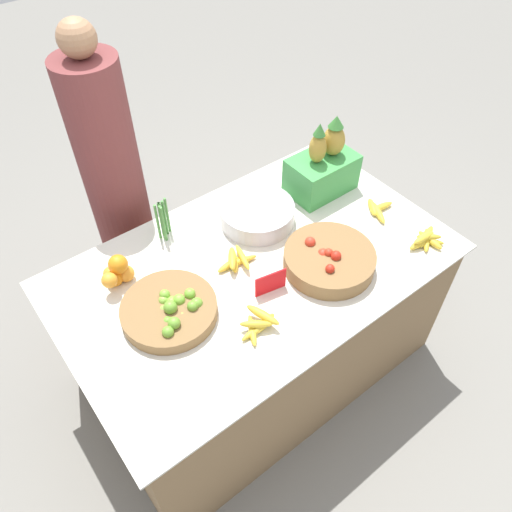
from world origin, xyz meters
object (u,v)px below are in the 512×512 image
at_px(metal_bowl, 257,214).
at_px(price_sign, 271,283).
at_px(vendor_person, 119,199).
at_px(tomato_basket, 328,260).
at_px(produce_crate, 323,168).
at_px(lime_bowl, 170,310).

height_order(metal_bowl, price_sign, price_sign).
xyz_separation_m(metal_bowl, vendor_person, (-0.44, 0.56, -0.06)).
relative_size(tomato_basket, produce_crate, 0.99).
bearing_deg(tomato_basket, price_sign, 171.40).
bearing_deg(tomato_basket, vendor_person, 117.29).
height_order(metal_bowl, produce_crate, produce_crate).
bearing_deg(price_sign, metal_bowl, 70.92).
distance_m(lime_bowl, metal_bowl, 0.65).
bearing_deg(produce_crate, price_sign, -149.42).
distance_m(tomato_basket, metal_bowl, 0.42).
height_order(lime_bowl, price_sign, price_sign).
relative_size(metal_bowl, produce_crate, 0.88).
bearing_deg(vendor_person, produce_crate, -34.26).
height_order(metal_bowl, vendor_person, vendor_person).
xyz_separation_m(lime_bowl, price_sign, (0.39, -0.15, 0.02)).
height_order(price_sign, produce_crate, produce_crate).
bearing_deg(metal_bowl, lime_bowl, -159.70).
xyz_separation_m(tomato_basket, price_sign, (-0.28, 0.04, 0.01)).
xyz_separation_m(produce_crate, vendor_person, (-0.84, 0.57, -0.15)).
xyz_separation_m(metal_bowl, produce_crate, (0.40, -0.01, 0.09)).
relative_size(price_sign, vendor_person, 0.08).
xyz_separation_m(price_sign, produce_crate, (0.62, 0.37, 0.08)).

